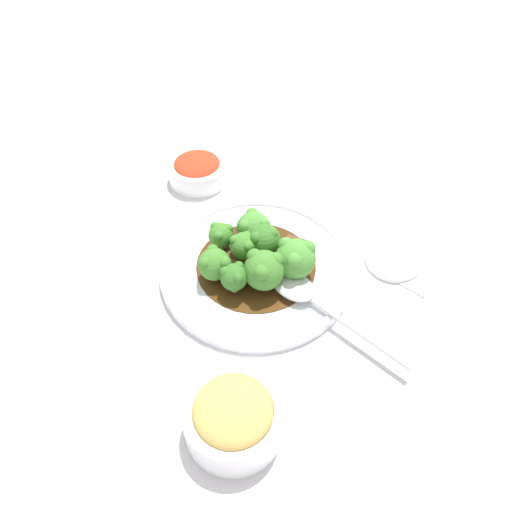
{
  "coord_description": "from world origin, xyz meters",
  "views": [
    {
      "loc": [
        0.29,
        0.37,
        0.54
      ],
      "look_at": [
        0.0,
        0.0,
        0.03
      ],
      "focal_mm": 35.0,
      "sensor_mm": 36.0,
      "label": 1
    }
  ],
  "objects": [
    {
      "name": "paper_napkin",
      "position": [
        -0.2,
        0.12,
        0.0
      ],
      "size": [
        0.14,
        0.12,
        0.01
      ],
      "color": "silver",
      "rests_on": "ground_plane"
    },
    {
      "name": "broccoli_floret_5",
      "position": [
        0.05,
        0.02,
        0.04
      ],
      "size": [
        0.04,
        0.04,
        0.04
      ],
      "color": "#7FA84C",
      "rests_on": "main_plate"
    },
    {
      "name": "broccoli_floret_7",
      "position": [
        0.02,
        -0.06,
        0.04
      ],
      "size": [
        0.04,
        0.04,
        0.04
      ],
      "color": "#7FA84C",
      "rests_on": "main_plate"
    },
    {
      "name": "sauce_dish",
      "position": [
        -0.17,
        0.11,
        0.01
      ],
      "size": [
        0.08,
        0.08,
        0.01
      ],
      "color": "white",
      "rests_on": "ground_plane"
    },
    {
      "name": "side_bowl_appetizer",
      "position": [
        0.16,
        0.17,
        0.03
      ],
      "size": [
        0.11,
        0.11,
        0.06
      ],
      "color": "white",
      "rests_on": "ground_plane"
    },
    {
      "name": "serving_spoon",
      "position": [
        -0.01,
        0.08,
        0.03
      ],
      "size": [
        0.06,
        0.21,
        0.01
      ],
      "color": "silver",
      "rests_on": "main_plate"
    },
    {
      "name": "broccoli_floret_6",
      "position": [
        0.06,
        -0.02,
        0.04
      ],
      "size": [
        0.04,
        0.04,
        0.05
      ],
      "color": "#7FA84C",
      "rests_on": "main_plate"
    },
    {
      "name": "broccoli_floret_3",
      "position": [
        -0.02,
        -0.04,
        0.05
      ],
      "size": [
        0.05,
        0.05,
        0.05
      ],
      "color": "#8EB756",
      "rests_on": "main_plate"
    },
    {
      "name": "broccoli_floret_4",
      "position": [
        -0.03,
        0.05,
        0.05
      ],
      "size": [
        0.06,
        0.06,
        0.06
      ],
      "color": "#7FA84C",
      "rests_on": "main_plate"
    },
    {
      "name": "main_plate",
      "position": [
        0.0,
        0.0,
        0.01
      ],
      "size": [
        0.27,
        0.27,
        0.02
      ],
      "color": "white",
      "rests_on": "ground_plane"
    },
    {
      "name": "beef_strip_1",
      "position": [
        -0.05,
        0.02,
        0.02
      ],
      "size": [
        0.06,
        0.06,
        0.01
      ],
      "color": "brown",
      "rests_on": "main_plate"
    },
    {
      "name": "beef_strip_2",
      "position": [
        0.04,
        0.0,
        0.02
      ],
      "size": [
        0.05,
        0.05,
        0.01
      ],
      "color": "brown",
      "rests_on": "main_plate"
    },
    {
      "name": "broccoli_floret_0",
      "position": [
        -0.02,
        -0.01,
        0.05
      ],
      "size": [
        0.05,
        0.05,
        0.05
      ],
      "color": "#8EB756",
      "rests_on": "main_plate"
    },
    {
      "name": "side_bowl_kimchi",
      "position": [
        -0.05,
        -0.23,
        0.02
      ],
      "size": [
        0.1,
        0.1,
        0.04
      ],
      "color": "white",
      "rests_on": "ground_plane"
    },
    {
      "name": "beef_strip_0",
      "position": [
        0.03,
        -0.03,
        0.02
      ],
      "size": [
        0.06,
        0.04,
        0.01
      ],
      "color": "brown",
      "rests_on": "main_plate"
    },
    {
      "name": "broccoli_floret_2",
      "position": [
        0.01,
        -0.02,
        0.05
      ],
      "size": [
        0.04,
        0.04,
        0.05
      ],
      "color": "#8EB756",
      "rests_on": "main_plate"
    },
    {
      "name": "broccoli_floret_1",
      "position": [
        0.02,
        0.04,
        0.05
      ],
      "size": [
        0.05,
        0.05,
        0.06
      ],
      "color": "#8EB756",
      "rests_on": "main_plate"
    },
    {
      "name": "ground_plane",
      "position": [
        0.0,
        0.0,
        0.0
      ],
      "size": [
        4.0,
        4.0,
        0.0
      ],
      "primitive_type": "plane",
      "color": "silver"
    }
  ]
}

